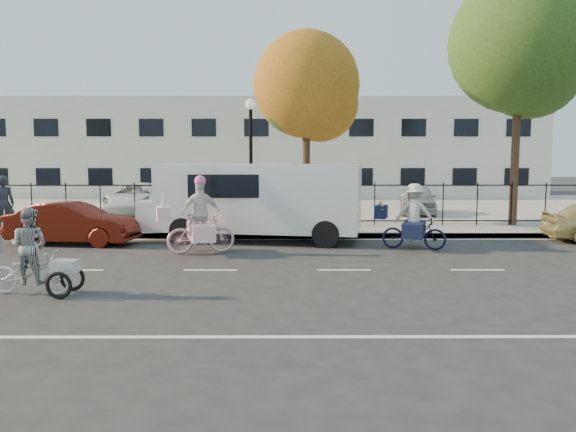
{
  "coord_description": "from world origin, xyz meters",
  "views": [
    {
      "loc": [
        1.7,
        -12.36,
        2.53
      ],
      "look_at": [
        1.74,
        1.2,
        1.1
      ],
      "focal_mm": 35.0,
      "sensor_mm": 36.0,
      "label": 1
    }
  ],
  "objects_px": {
    "zebra_trike": "(30,261)",
    "bull_bike": "(413,223)",
    "red_sedan": "(73,223)",
    "lot_car_b": "(136,199)",
    "lot_car_d": "(418,199)",
    "unicorn_bike": "(200,225)",
    "lamppost": "(251,140)",
    "pedestrian": "(3,204)",
    "white_van": "(256,199)"
  },
  "relations": [
    {
      "from": "white_van",
      "to": "lot_car_b",
      "type": "bearing_deg",
      "value": 139.77
    },
    {
      "from": "lamppost",
      "to": "lot_car_b",
      "type": "bearing_deg",
      "value": 140.5
    },
    {
      "from": "unicorn_bike",
      "to": "red_sedan",
      "type": "height_order",
      "value": "unicorn_bike"
    },
    {
      "from": "bull_bike",
      "to": "white_van",
      "type": "relative_size",
      "value": 0.29
    },
    {
      "from": "bull_bike",
      "to": "lot_car_b",
      "type": "xyz_separation_m",
      "value": [
        -9.78,
        8.07,
        0.08
      ]
    },
    {
      "from": "lamppost",
      "to": "zebra_trike",
      "type": "relative_size",
      "value": 2.29
    },
    {
      "from": "pedestrian",
      "to": "lot_car_b",
      "type": "xyz_separation_m",
      "value": [
        2.72,
        5.54,
        -0.24
      ]
    },
    {
      "from": "unicorn_bike",
      "to": "bull_bike",
      "type": "bearing_deg",
      "value": -99.1
    },
    {
      "from": "lamppost",
      "to": "unicorn_bike",
      "type": "height_order",
      "value": "lamppost"
    },
    {
      "from": "lot_car_b",
      "to": "lot_car_d",
      "type": "relative_size",
      "value": 1.32
    },
    {
      "from": "zebra_trike",
      "to": "red_sedan",
      "type": "height_order",
      "value": "zebra_trike"
    },
    {
      "from": "lamppost",
      "to": "bull_bike",
      "type": "relative_size",
      "value": 2.16
    },
    {
      "from": "bull_bike",
      "to": "lot_car_b",
      "type": "distance_m",
      "value": 12.68
    },
    {
      "from": "lot_car_d",
      "to": "red_sedan",
      "type": "bearing_deg",
      "value": -136.93
    },
    {
      "from": "zebra_trike",
      "to": "white_van",
      "type": "relative_size",
      "value": 0.28
    },
    {
      "from": "lamppost",
      "to": "bull_bike",
      "type": "xyz_separation_m",
      "value": [
        4.69,
        -3.88,
        -2.39
      ]
    },
    {
      "from": "bull_bike",
      "to": "lot_car_d",
      "type": "xyz_separation_m",
      "value": [
        2.04,
        8.19,
        0.04
      ]
    },
    {
      "from": "lot_car_d",
      "to": "pedestrian",
      "type": "bearing_deg",
      "value": -147.64
    },
    {
      "from": "zebra_trike",
      "to": "white_van",
      "type": "bearing_deg",
      "value": -24.02
    },
    {
      "from": "bull_bike",
      "to": "white_van",
      "type": "distance_m",
      "value": 4.7
    },
    {
      "from": "lamppost",
      "to": "zebra_trike",
      "type": "height_order",
      "value": "lamppost"
    },
    {
      "from": "zebra_trike",
      "to": "pedestrian",
      "type": "relative_size",
      "value": 1.05
    },
    {
      "from": "unicorn_bike",
      "to": "lot_car_b",
      "type": "height_order",
      "value": "unicorn_bike"
    },
    {
      "from": "unicorn_bike",
      "to": "zebra_trike",
      "type": "bearing_deg",
      "value": 135.23
    },
    {
      "from": "lamppost",
      "to": "zebra_trike",
      "type": "bearing_deg",
      "value": -111.42
    },
    {
      "from": "bull_bike",
      "to": "pedestrian",
      "type": "height_order",
      "value": "pedestrian"
    },
    {
      "from": "red_sedan",
      "to": "pedestrian",
      "type": "relative_size",
      "value": 2.06
    },
    {
      "from": "lot_car_b",
      "to": "unicorn_bike",
      "type": "bearing_deg",
      "value": -68.65
    },
    {
      "from": "unicorn_bike",
      "to": "lot_car_d",
      "type": "xyz_separation_m",
      "value": [
        7.8,
        8.87,
        -0.0
      ]
    },
    {
      "from": "pedestrian",
      "to": "lot_car_b",
      "type": "height_order",
      "value": "pedestrian"
    },
    {
      "from": "bull_bike",
      "to": "pedestrian",
      "type": "relative_size",
      "value": 1.12
    },
    {
      "from": "zebra_trike",
      "to": "lot_car_d",
      "type": "height_order",
      "value": "zebra_trike"
    },
    {
      "from": "zebra_trike",
      "to": "bull_bike",
      "type": "distance_m",
      "value": 9.66
    },
    {
      "from": "lamppost",
      "to": "red_sedan",
      "type": "distance_m",
      "value": 6.33
    },
    {
      "from": "lot_car_d",
      "to": "bull_bike",
      "type": "bearing_deg",
      "value": -92.88
    },
    {
      "from": "white_van",
      "to": "red_sedan",
      "type": "relative_size",
      "value": 1.85
    },
    {
      "from": "white_van",
      "to": "pedestrian",
      "type": "height_order",
      "value": "white_van"
    },
    {
      "from": "pedestrian",
      "to": "white_van",
      "type": "bearing_deg",
      "value": 145.88
    },
    {
      "from": "pedestrian",
      "to": "zebra_trike",
      "type": "bearing_deg",
      "value": 91.94
    },
    {
      "from": "lamppost",
      "to": "pedestrian",
      "type": "distance_m",
      "value": 8.19
    },
    {
      "from": "zebra_trike",
      "to": "lot_car_d",
      "type": "distance_m",
      "value": 16.78
    },
    {
      "from": "red_sedan",
      "to": "pedestrian",
      "type": "xyz_separation_m",
      "value": [
        -2.83,
        1.65,
        0.44
      ]
    },
    {
      "from": "zebra_trike",
      "to": "lot_car_d",
      "type": "bearing_deg",
      "value": -31.9
    },
    {
      "from": "bull_bike",
      "to": "lot_car_d",
      "type": "bearing_deg",
      "value": 3.47
    },
    {
      "from": "zebra_trike",
      "to": "red_sedan",
      "type": "xyz_separation_m",
      "value": [
        -1.46,
        5.98,
        -0.01
      ]
    },
    {
      "from": "white_van",
      "to": "red_sedan",
      "type": "xyz_separation_m",
      "value": [
        -5.28,
        -0.7,
        -0.67
      ]
    },
    {
      "from": "red_sedan",
      "to": "lot_car_b",
      "type": "bearing_deg",
      "value": 7.6
    },
    {
      "from": "lamppost",
      "to": "pedestrian",
      "type": "bearing_deg",
      "value": -170.22
    },
    {
      "from": "white_van",
      "to": "lot_car_d",
      "type": "distance_m",
      "value": 9.24
    },
    {
      "from": "red_sedan",
      "to": "zebra_trike",
      "type": "bearing_deg",
      "value": -159.47
    }
  ]
}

